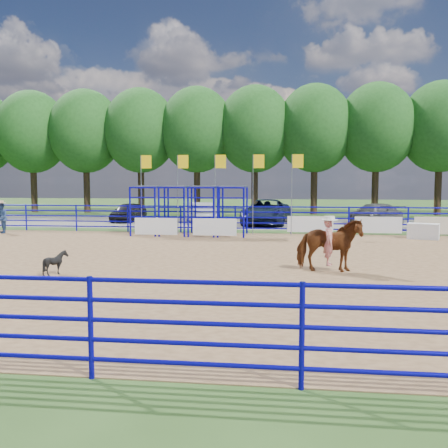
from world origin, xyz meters
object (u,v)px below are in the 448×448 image
at_px(car_b, 199,213).
at_px(car_a, 129,212).
at_px(announcer_table, 423,231).
at_px(calf, 56,263).
at_px(horse_and_rider, 329,242).
at_px(car_d, 375,214).
at_px(car_c, 266,212).
at_px(spectator_cowboy, 1,217).

bearing_deg(car_b, car_a, -27.64).
bearing_deg(car_a, announcer_table, -22.25).
bearing_deg(calf, announcer_table, -63.04).
bearing_deg(horse_and_rider, car_d, 75.92).
distance_m(calf, car_c, 19.19).
height_order(car_c, car_d, car_c).
bearing_deg(car_c, horse_and_rider, -75.22).
bearing_deg(spectator_cowboy, calf, -52.40).
xyz_separation_m(car_b, car_d, (11.36, -0.62, 0.01)).
bearing_deg(calf, horse_and_rider, -91.69).
distance_m(announcer_table, horse_and_rider, 10.82).
height_order(calf, car_d, car_d).
xyz_separation_m(car_a, car_c, (9.62, -1.05, 0.14)).
bearing_deg(car_a, car_d, -0.52).
height_order(announcer_table, spectator_cowboy, spectator_cowboy).
bearing_deg(car_a, spectator_cowboy, -112.98).
bearing_deg(car_c, car_d, 4.87).
relative_size(announcer_table, calf, 1.95).
distance_m(car_a, car_d, 16.52).
bearing_deg(car_a, car_b, -2.59).
bearing_deg(horse_and_rider, car_a, 124.45).
relative_size(spectator_cowboy, car_d, 0.36).
relative_size(car_a, car_d, 0.80).
distance_m(calf, car_b, 18.89).
xyz_separation_m(calf, car_a, (-4.04, 19.41, 0.29)).
distance_m(horse_and_rider, car_d, 17.26).
distance_m(car_b, car_c, 4.53).
relative_size(horse_and_rider, car_c, 0.42).
height_order(announcer_table, car_c, car_c).
height_order(calf, car_c, car_c).
xyz_separation_m(calf, spectator_cowboy, (-8.33, 10.81, 0.51)).
relative_size(calf, car_c, 0.13).
relative_size(horse_and_rider, car_a, 0.63).
xyz_separation_m(calf, car_c, (5.57, 18.35, 0.44)).
xyz_separation_m(calf, car_b, (1.07, 18.86, 0.32)).
relative_size(spectator_cowboy, car_b, 0.41).
bearing_deg(car_c, car_a, 179.53).
relative_size(calf, car_a, 0.19).
height_order(spectator_cowboy, car_b, spectator_cowboy).
height_order(announcer_table, calf, announcer_table).
height_order(horse_and_rider, calf, horse_and_rider).
relative_size(horse_and_rider, spectator_cowboy, 1.41).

